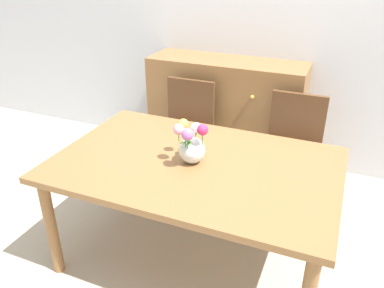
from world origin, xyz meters
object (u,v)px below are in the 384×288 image
object	(u,v)px
dining_table	(195,173)
dresser	(225,113)
chair_left	(186,126)
flower_vase	(191,144)
chair_right	(292,144)

from	to	relation	value
dining_table	dresser	bearing A→B (deg)	100.37
dining_table	chair_left	size ratio (longest dim) A/B	1.88
flower_vase	chair_right	bearing A→B (deg)	62.40
dining_table	chair_left	distance (m)	1.01
dresser	dining_table	bearing A→B (deg)	-79.63
chair_left	dresser	xyz separation A→B (m)	(0.21, 0.44, -0.02)
dining_table	dresser	world-z (taller)	dresser
chair_left	dining_table	bearing A→B (deg)	116.86
chair_left	flower_vase	distance (m)	1.05
dining_table	flower_vase	world-z (taller)	flower_vase
chair_left	dresser	distance (m)	0.49
chair_right	flower_vase	xyz separation A→B (m)	(-0.47, -0.90, 0.33)
dresser	flower_vase	size ratio (longest dim) A/B	5.24
chair_right	dresser	xyz separation A→B (m)	(-0.69, 0.44, -0.02)
chair_left	chair_right	xyz separation A→B (m)	(0.90, 0.00, 0.00)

